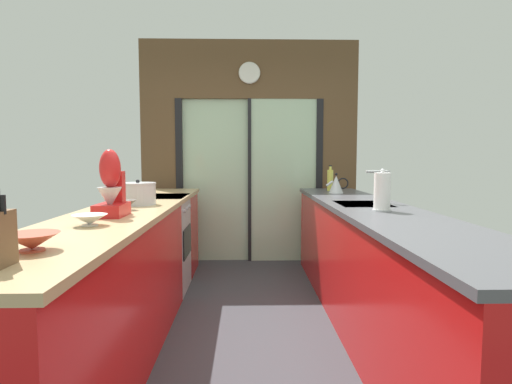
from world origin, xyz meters
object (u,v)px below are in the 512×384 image
Objects in this scene: stock_pot at (138,194)px; kettle at (336,184)px; oven_range at (157,244)px; soap_bottle at (330,180)px; mixing_bowl_near at (32,241)px; paper_towel_roll at (382,192)px; stand_mixer at (111,191)px; mixing_bowl_mid at (90,220)px; mixing_bowl_far at (126,205)px.

kettle is (1.78, 1.01, 0.01)m from stock_pot.
soap_bottle is at bearing 18.31° from oven_range.
stock_pot is (-0.00, 1.61, 0.05)m from mixing_bowl_near.
paper_towel_roll is at bearing 33.51° from mixing_bowl_near.
stand_mixer reaches higher than soap_bottle.
stand_mixer reaches higher than stock_pot.
paper_towel_roll reaches higher than mixing_bowl_near.
mixing_bowl_mid is 0.67× the size of stock_pot.
paper_towel_roll reaches higher than mixing_bowl_far.
mixing_bowl_far is 0.53× the size of stock_pot.
oven_range is 4.37× the size of mixing_bowl_near.
stock_pot is at bearing -88.54° from oven_range.
kettle is (1.78, 1.35, 0.05)m from mixing_bowl_far.
mixing_bowl_mid is at bearing -131.41° from kettle.
stand_mixer is 2.43m from kettle.
oven_range is at bearing -161.69° from soap_bottle.
soap_bottle is (1.78, 1.95, -0.04)m from stand_mixer.
stand_mixer is (0.00, -0.30, 0.12)m from mixing_bowl_far.
stock_pot is at bearing 90.00° from mixing_bowl_mid.
stand_mixer is 1.43× the size of paper_towel_roll.
stand_mixer is at bearing -132.33° from soap_bottle.
soap_bottle is 1.75m from paper_towel_roll.
stock_pot is at bearing 90.00° from mixing_bowl_near.
kettle reaches higher than mixing_bowl_near.
mixing_bowl_mid is 1.87m from paper_towel_roll.
soap_bottle is at bearing 52.56° from mixing_bowl_mid.
mixing_bowl_far is at bearing -137.17° from soap_bottle.
mixing_bowl_far is at bearing 176.74° from paper_towel_roll.
mixing_bowl_far is at bearing -89.00° from oven_range.
mixing_bowl_far is at bearing 90.00° from stand_mixer.
kettle reaches higher than stock_pot.
mixing_bowl_far is 0.50× the size of paper_towel_roll.
paper_towel_roll is (-0.00, -1.45, 0.04)m from kettle.
mixing_bowl_far is (0.00, 0.67, 0.00)m from mixing_bowl_mid.
soap_bottle reaches higher than mixing_bowl_far.
stock_pot is (0.02, -0.72, 0.55)m from oven_range.
oven_range is at bearing 90.78° from stand_mixer.
soap_bottle is at bearing 90.00° from paper_towel_roll.
mixing_bowl_mid is at bearing -162.14° from paper_towel_roll.
mixing_bowl_near is 0.50× the size of stand_mixer.
soap_bottle reaches higher than mixing_bowl_near.
stand_mixer is at bearing -89.22° from oven_range.
paper_towel_roll reaches higher than kettle.
kettle reaches higher than oven_range.
stand_mixer is 1.48× the size of soap_bottle.
soap_bottle is (1.78, 2.33, 0.09)m from mixing_bowl_mid.
stock_pot is (0.00, 1.01, 0.05)m from mixing_bowl_mid.
mixing_bowl_near is 2.14m from paper_towel_roll.
paper_towel_roll reaches higher than oven_range.
stand_mixer is 1.79m from paper_towel_roll.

